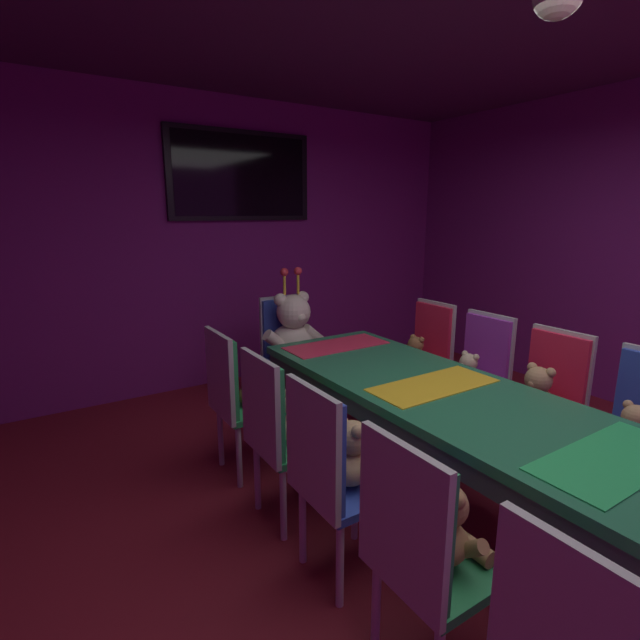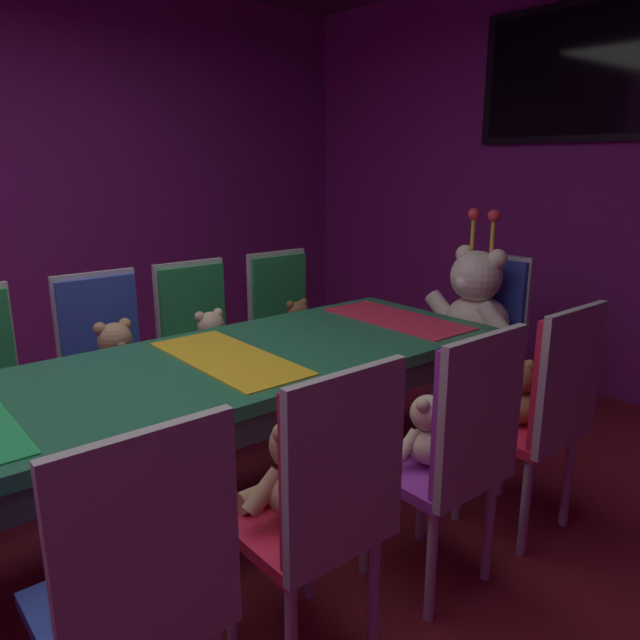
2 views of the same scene
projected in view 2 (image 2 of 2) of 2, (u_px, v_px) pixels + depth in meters
The scene contains 20 objects.
ground_plane at pixel (126, 568), 2.29m from camera, with size 7.90×7.90×0.00m, color maroon.
wall_back at pixel (583, 179), 3.91m from camera, with size 5.20×0.12×2.80m, color #721E72.
banquet_table at pixel (110, 409), 2.12m from camera, with size 0.90×3.44×0.75m.
chair_left_3 at pixel (106, 352), 2.96m from camera, with size 0.42×0.41×0.98m.
teddy_left_3 at pixel (117, 359), 2.85m from camera, with size 0.27×0.34×0.32m.
chair_left_4 at pixel (199, 333), 3.28m from camera, with size 0.42×0.41×0.98m.
teddy_left_4 at pixel (212, 341), 3.18m from camera, with size 0.24×0.31×0.29m.
chair_left_5 at pixel (285, 316), 3.64m from camera, with size 0.42×0.41×0.98m.
teddy_left_5 at pixel (299, 325), 3.54m from camera, with size 0.22×0.28×0.26m.
chair_right_2 at pixel (140, 579), 1.34m from camera, with size 0.42×0.41×0.98m.
teddy_right_2 at pixel (116, 556), 1.46m from camera, with size 0.23×0.29×0.27m.
chair_right_3 at pixel (327, 494), 1.69m from camera, with size 0.42×0.41×0.98m.
teddy_right_3 at pixel (296, 473), 1.80m from camera, with size 0.27×0.35×0.33m.
chair_right_4 at pixel (459, 441), 2.02m from camera, with size 0.42×0.41×0.98m.
teddy_right_4 at pixel (426, 433), 2.13m from camera, with size 0.22×0.28×0.26m.
chair_right_5 at pixel (548, 401), 2.35m from camera, with size 0.42×0.41×0.98m.
teddy_right_5 at pixel (516, 396), 2.46m from camera, with size 0.22×0.28×0.26m.
throne_chair at pixel (489, 321), 3.54m from camera, with size 0.41×0.42×0.98m.
king_teddy_bear at pixel (473, 306), 3.41m from camera, with size 0.62×0.48×0.80m.
wall_tv at pixel (587, 70), 3.69m from camera, with size 1.46×0.06×0.85m.
Camera 2 is at (1.99, -0.69, 1.50)m, focal length 33.68 mm.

